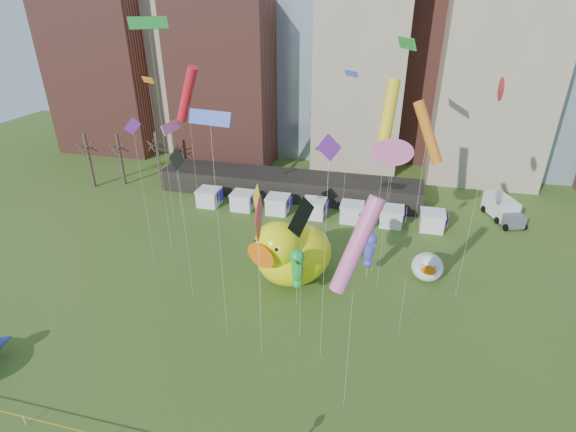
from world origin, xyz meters
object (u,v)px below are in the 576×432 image
(small_duck, at_px, (428,266))
(seahorse_purple, at_px, (369,248))
(seahorse_green, at_px, (297,266))
(box_truck, at_px, (503,209))
(big_duck, at_px, (291,252))

(small_duck, distance_m, seahorse_purple, 6.48)
(small_duck, bearing_deg, seahorse_purple, -164.51)
(seahorse_green, height_order, seahorse_purple, seahorse_green)
(small_duck, distance_m, box_truck, 19.56)
(big_duck, bearing_deg, seahorse_purple, 41.64)
(small_duck, relative_size, box_truck, 0.64)
(big_duck, xyz_separation_m, seahorse_green, (1.51, -3.83, 0.99))
(small_duck, distance_m, seahorse_green, 14.43)
(seahorse_green, xyz_separation_m, seahorse_purple, (6.02, 6.14, -0.75))
(seahorse_purple, distance_m, box_truck, 24.30)
(seahorse_purple, bearing_deg, small_duck, -8.01)
(small_duck, height_order, box_truck, small_duck)
(small_duck, xyz_separation_m, seahorse_purple, (-5.98, -1.33, 2.12))
(box_truck, bearing_deg, seahorse_green, -152.38)
(big_duck, distance_m, small_duck, 14.12)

